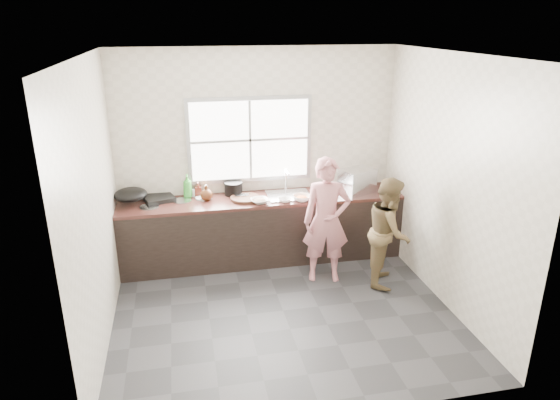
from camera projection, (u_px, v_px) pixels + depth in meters
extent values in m
cube|color=#2C2C2E|center=(283.00, 311.00, 5.46)|extent=(3.60, 3.20, 0.01)
cube|color=silver|center=(284.00, 54.00, 4.53)|extent=(3.60, 3.20, 0.01)
cube|color=beige|center=(258.00, 154.00, 6.47)|extent=(3.60, 0.01, 2.70)
cube|color=beige|center=(94.00, 207.00, 4.65)|extent=(0.01, 3.20, 2.70)
cube|color=silver|center=(448.00, 183.00, 5.34)|extent=(0.01, 3.20, 2.70)
cube|color=beige|center=(331.00, 268.00, 3.52)|extent=(3.60, 0.01, 2.70)
cube|color=black|center=(263.00, 230.00, 6.50)|extent=(3.60, 0.62, 0.82)
cube|color=#381C16|center=(262.00, 199.00, 6.36)|extent=(3.60, 0.64, 0.04)
cube|color=silver|center=(289.00, 196.00, 6.41)|extent=(0.55, 0.45, 0.02)
cylinder|color=silver|center=(286.00, 180.00, 6.55)|extent=(0.02, 0.02, 0.30)
cube|color=#9EA0A5|center=(250.00, 140.00, 6.37)|extent=(1.60, 0.05, 1.10)
cube|color=white|center=(250.00, 140.00, 6.35)|extent=(1.50, 0.01, 1.00)
imported|color=#BF7278|center=(326.00, 224.00, 5.90)|extent=(0.58, 0.44, 1.42)
imported|color=brown|center=(389.00, 231.00, 5.85)|extent=(0.72, 0.79, 1.31)
cylinder|color=#311D13|center=(245.00, 198.00, 6.27)|extent=(0.50, 0.50, 0.04)
cube|color=#A8ABAF|center=(242.00, 195.00, 6.32)|extent=(0.18, 0.09, 0.01)
imported|color=silver|center=(260.00, 201.00, 6.15)|extent=(0.26, 0.26, 0.06)
imported|color=white|center=(302.00, 199.00, 6.23)|extent=(0.24, 0.24, 0.06)
imported|color=white|center=(285.00, 200.00, 6.19)|extent=(0.24, 0.24, 0.06)
cylinder|color=black|center=(234.00, 189.00, 6.43)|extent=(0.25, 0.25, 0.17)
cylinder|color=silver|center=(204.00, 198.00, 6.32)|extent=(0.24, 0.24, 0.02)
imported|color=green|center=(187.00, 186.00, 6.32)|extent=(0.13, 0.13, 0.30)
imported|color=#501E14|center=(198.00, 190.00, 6.38)|extent=(0.08, 0.08, 0.17)
imported|color=#4A2712|center=(206.00, 193.00, 6.23)|extent=(0.19, 0.19, 0.18)
cylinder|color=silver|center=(194.00, 193.00, 6.38)|extent=(0.08, 0.08, 0.09)
cube|color=black|center=(159.00, 198.00, 6.26)|extent=(0.44, 0.44, 0.05)
ellipsoid|color=black|center=(131.00, 194.00, 6.06)|extent=(0.44, 0.44, 0.15)
cube|color=silver|center=(357.00, 181.00, 6.49)|extent=(0.51, 0.44, 0.32)
cylinder|color=#A3A5AA|center=(149.00, 207.00, 6.02)|extent=(0.30, 0.30, 0.01)
cylinder|color=silver|center=(182.00, 201.00, 6.23)|extent=(0.29, 0.29, 0.01)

